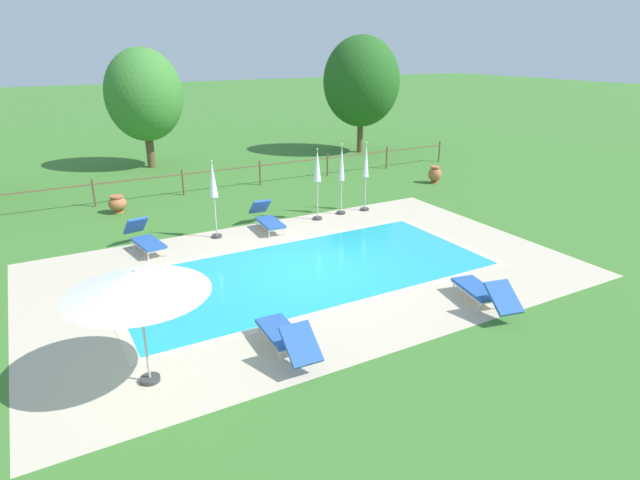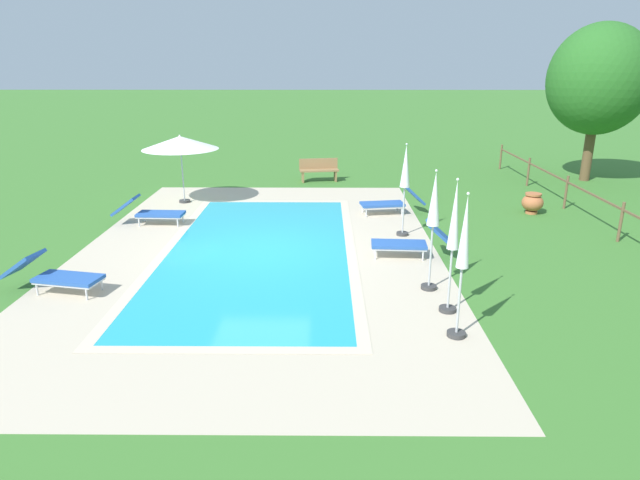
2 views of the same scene
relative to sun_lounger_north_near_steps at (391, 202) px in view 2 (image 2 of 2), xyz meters
name	(u,v)px [view 2 (image 2 of 2)]	position (x,y,z in m)	size (l,w,h in m)	color
ground_plane	(259,250)	(3.47, -3.67, -0.38)	(160.00, 160.00, 0.00)	#3D752D
pool_deck_paving	(259,250)	(3.47, -3.67, -0.38)	(14.12, 8.79, 0.01)	beige
swimming_pool_water	(259,250)	(3.47, -3.67, -0.38)	(9.67, 4.33, 0.01)	#23A8C1
pool_coping_rim	(259,250)	(3.47, -3.67, -0.37)	(10.15, 4.81, 0.01)	beige
sun_lounger_north_near_steps	(391,202)	(0.00, 0.00, 0.00)	(0.89, 2.01, 0.91)	#2856A8
sun_lounger_north_mid	(55,275)	(6.05, -7.46, -0.01)	(0.99, 2.10, 0.81)	#2856A8
sun_lounger_north_far	(411,242)	(3.92, 0.01, 0.00)	(0.72, 1.99, 0.90)	#2856A8
sun_lounger_north_end	(150,212)	(1.21, -7.00, -0.01)	(0.68, 2.02, 0.83)	#2856A8
patio_umbrella_open_foreground	(180,143)	(-1.36, -6.68, 1.58)	(2.44, 2.44, 2.22)	#383838
patio_umbrella_closed_row_west	(434,210)	(5.86, 0.11, 1.29)	(0.32, 0.32, 2.48)	#383838
patio_umbrella_closed_row_mid_west	(405,174)	(2.19, 0.06, 1.28)	(0.32, 0.32, 2.47)	#383838
patio_umbrella_closed_row_centre	(464,249)	(7.90, 0.21, 1.19)	(0.32, 0.32, 2.51)	#383838
patio_umbrella_closed_row_mid_east	(454,230)	(6.92, 0.27, 1.21)	(0.32, 0.32, 2.53)	#383838
wooden_bench_lawn_side	(319,169)	(-4.77, -2.26, 0.08)	(0.66, 1.55, 0.87)	#937047
terracotta_urn_by_tree	(533,203)	(-0.05, 4.32, -0.04)	(0.64, 0.64, 0.64)	#B7663D
tree_west_mid	(599,80)	(-5.05, 8.17, 3.42)	(3.73, 3.73, 5.85)	brown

